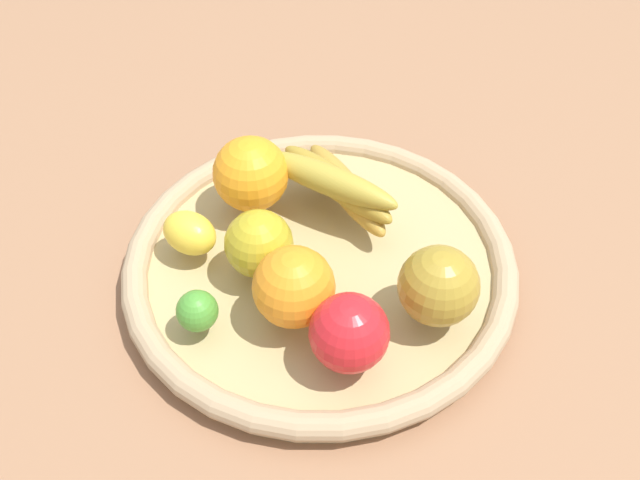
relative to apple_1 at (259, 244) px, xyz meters
The scene contains 10 objects.
ground_plane 0.10m from the apple_1, 169.72° to the left, with size 2.40×2.40×0.00m, color #966949.
basket 0.08m from the apple_1, 169.72° to the left, with size 0.42×0.42×0.04m.
apple_1 is the anchor object (origin of this frame).
orange_1 0.10m from the apple_1, 109.81° to the right, with size 0.08×0.08×0.08m, color orange.
banana_bunch 0.12m from the apple_1, 158.29° to the right, with size 0.12×0.17×0.06m.
apple_0 0.14m from the apple_1, 100.20° to the left, with size 0.07×0.07×0.07m, color red.
lemon_0 0.08m from the apple_1, 48.17° to the right, with size 0.06×0.04×0.04m, color yellow.
apple_2 0.18m from the apple_1, 133.34° to the left, with size 0.08×0.08×0.08m, color #A4852A.
lime_0 0.09m from the apple_1, 25.29° to the left, with size 0.04×0.04×0.04m, color #4A9731.
orange_0 0.07m from the apple_1, 93.31° to the left, with size 0.08×0.08×0.08m, color orange.
Camera 1 is at (0.24, 0.46, 0.60)m, focal length 40.67 mm.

